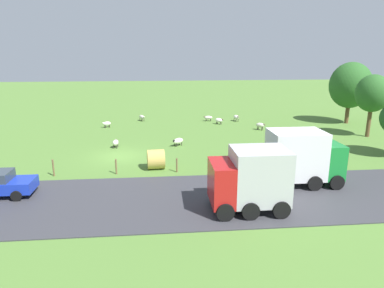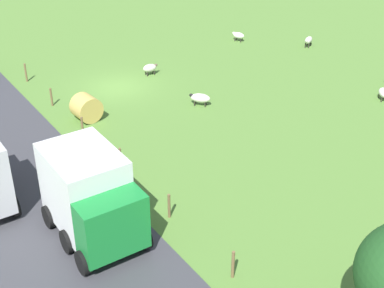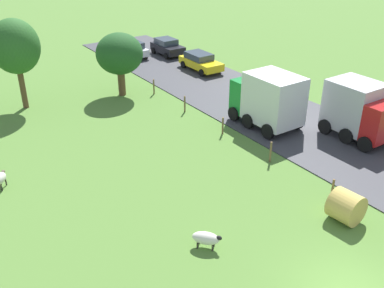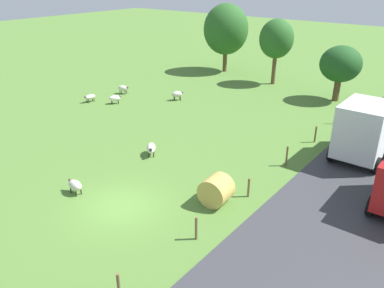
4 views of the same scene
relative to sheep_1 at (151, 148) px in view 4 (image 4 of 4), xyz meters
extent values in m
plane|color=#517A33|center=(2.89, -5.19, -0.49)|extent=(160.00, 160.00, 0.00)
ellipsoid|color=silver|center=(-0.01, 0.01, 0.00)|extent=(1.19, 1.25, 0.55)
ellipsoid|color=black|center=(0.36, -0.41, 0.13)|extent=(0.31, 0.31, 0.20)
cylinder|color=#2D2823|center=(0.32, -0.14, -0.35)|extent=(0.07, 0.07, 0.29)
cylinder|color=#2D2823|center=(0.09, -0.33, -0.35)|extent=(0.07, 0.07, 0.29)
cylinder|color=#2D2823|center=(-0.11, 0.36, -0.35)|extent=(0.07, 0.07, 0.29)
cylinder|color=#2D2823|center=(-0.34, 0.16, -0.35)|extent=(0.07, 0.07, 0.29)
ellipsoid|color=beige|center=(0.10, -5.83, 0.01)|extent=(0.98, 0.61, 0.53)
ellipsoid|color=brown|center=(-0.35, -5.79, 0.13)|extent=(0.28, 0.20, 0.20)
cylinder|color=#2D2823|center=(-0.17, -5.95, -0.34)|extent=(0.07, 0.07, 0.30)
cylinder|color=#2D2823|center=(-0.15, -5.66, -0.34)|extent=(0.07, 0.07, 0.30)
cylinder|color=#2D2823|center=(0.34, -6.00, -0.34)|extent=(0.07, 0.07, 0.30)
cylinder|color=#2D2823|center=(0.36, -5.71, -0.34)|extent=(0.07, 0.07, 0.30)
ellipsoid|color=silver|center=(-9.71, 5.61, 0.01)|extent=(1.00, 1.12, 0.53)
ellipsoid|color=brown|center=(-9.44, 6.00, 0.13)|extent=(0.30, 0.32, 0.20)
cylinder|color=#2D2823|center=(-9.68, 5.92, -0.34)|extent=(0.07, 0.07, 0.30)
cylinder|color=#2D2823|center=(-9.44, 5.76, -0.34)|extent=(0.07, 0.07, 0.30)
cylinder|color=#2D2823|center=(-9.99, 5.47, -0.34)|extent=(0.07, 0.07, 0.30)
cylinder|color=#2D2823|center=(-9.75, 5.30, -0.34)|extent=(0.07, 0.07, 0.30)
ellipsoid|color=beige|center=(-11.82, 4.60, -0.02)|extent=(0.52, 1.07, 0.45)
ellipsoid|color=brown|center=(-11.85, 4.11, 0.08)|extent=(0.20, 0.27, 0.20)
cylinder|color=#2D2823|center=(-11.71, 4.31, -0.34)|extent=(0.07, 0.07, 0.30)
cylinder|color=#2D2823|center=(-11.96, 4.32, -0.34)|extent=(0.07, 0.07, 0.30)
cylinder|color=#2D2823|center=(-11.68, 4.88, -0.34)|extent=(0.07, 0.07, 0.30)
cylinder|color=#2D2823|center=(-11.93, 4.90, -0.34)|extent=(0.07, 0.07, 0.30)
ellipsoid|color=silver|center=(-11.40, 8.15, 0.04)|extent=(1.12, 0.82, 0.55)
ellipsoid|color=brown|center=(-10.94, 8.29, 0.16)|extent=(0.30, 0.25, 0.20)
cylinder|color=#2D2823|center=(-11.18, 8.37, -0.33)|extent=(0.07, 0.07, 0.32)
cylinder|color=#2D2823|center=(-11.09, 8.08, -0.33)|extent=(0.07, 0.07, 0.32)
cylinder|color=#2D2823|center=(-11.70, 8.21, -0.33)|extent=(0.07, 0.07, 0.32)
cylinder|color=#2D2823|center=(-11.61, 7.92, -0.33)|extent=(0.07, 0.07, 0.32)
ellipsoid|color=beige|center=(-6.05, 9.75, 0.08)|extent=(1.03, 1.10, 0.54)
ellipsoid|color=brown|center=(-5.77, 10.11, 0.20)|extent=(0.30, 0.32, 0.20)
cylinder|color=#2D2823|center=(-6.00, 10.05, -0.31)|extent=(0.07, 0.07, 0.36)
cylinder|color=#2D2823|center=(-5.77, 9.87, -0.31)|extent=(0.07, 0.07, 0.36)
cylinder|color=#2D2823|center=(-6.34, 9.63, -0.31)|extent=(0.07, 0.07, 0.36)
cylinder|color=#2D2823|center=(-6.10, 9.45, -0.31)|extent=(0.07, 0.07, 0.36)
cylinder|color=tan|center=(6.41, -2.06, 0.26)|extent=(1.59, 1.41, 1.49)
cylinder|color=brown|center=(-1.85, 20.12, 1.07)|extent=(0.41, 0.41, 3.12)
ellipsoid|color=#285B23|center=(-1.85, 20.12, 4.07)|extent=(3.40, 3.40, 3.85)
cylinder|color=brown|center=(-8.85, 21.66, 0.83)|extent=(0.47, 0.47, 2.64)
ellipsoid|color=#285B23|center=(-8.85, 21.66, 4.24)|extent=(5.00, 5.00, 5.57)
cylinder|color=brown|center=(5.22, 18.50, 0.58)|extent=(0.56, 0.56, 2.14)
ellipsoid|color=#1E4C1E|center=(5.22, 18.50, 2.82)|extent=(3.57, 3.57, 3.14)
cylinder|color=brown|center=(7.38, -9.38, 0.13)|extent=(0.12, 0.12, 1.24)
cylinder|color=brown|center=(7.38, -4.95, 0.08)|extent=(0.12, 0.12, 1.13)
cylinder|color=brown|center=(7.38, -0.51, 0.05)|extent=(0.12, 0.12, 1.07)
cylinder|color=brown|center=(7.38, 3.92, 0.15)|extent=(0.12, 0.12, 1.28)
cylinder|color=brown|center=(7.38, 8.36, 0.09)|extent=(0.12, 0.12, 1.16)
cylinder|color=brown|center=(7.38, 12.79, 0.12)|extent=(0.12, 0.12, 1.21)
cylinder|color=brown|center=(7.38, 17.23, 0.12)|extent=(0.12, 0.12, 1.22)
cube|color=#197F33|center=(10.57, 9.56, 1.20)|extent=(2.58, 1.20, 2.30)
cube|color=silver|center=(10.57, 7.21, 1.62)|extent=(2.58, 3.49, 3.14)
cylinder|color=black|center=(9.28, 9.56, 0.05)|extent=(0.30, 0.96, 0.96)
cylinder|color=black|center=(9.28, 8.08, 0.05)|extent=(0.30, 0.96, 0.96)
cylinder|color=black|center=(9.28, 6.17, 0.05)|extent=(0.30, 0.96, 0.96)
cylinder|color=black|center=(11.87, 6.17, 0.05)|extent=(0.30, 0.96, 0.96)
cylinder|color=black|center=(12.82, 1.60, 0.05)|extent=(0.30, 0.96, 0.96)
cylinder|color=black|center=(12.82, 2.96, 0.05)|extent=(0.30, 0.96, 0.96)
camera|label=1|loc=(31.73, -1.73, 8.18)|focal=32.36mm
camera|label=2|loc=(17.32, 24.89, 14.03)|focal=52.22mm
camera|label=3|loc=(-8.77, -11.81, 12.01)|focal=41.29mm
camera|label=4|loc=(15.71, -15.89, 10.24)|focal=36.27mm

